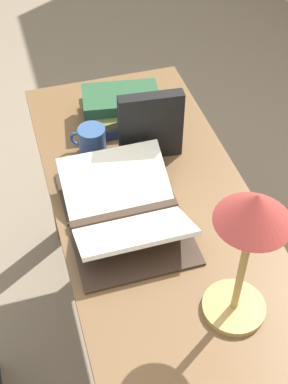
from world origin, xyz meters
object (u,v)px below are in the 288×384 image
(book_stack_tall, at_px, (121,107))
(coffee_mug, at_px, (92,141))
(open_book, at_px, (124,210))
(reading_lamp, at_px, (251,229))
(book_standing_upright, at_px, (151,126))

(book_stack_tall, bearing_deg, coffee_mug, -42.92)
(open_book, relative_size, reading_lamp, 1.11)
(book_standing_upright, bearing_deg, coffee_mug, -104.75)
(book_stack_tall, xyz_separation_m, coffee_mug, (0.14, -0.13, -0.00))
(open_book, bearing_deg, book_standing_upright, 147.83)
(open_book, xyz_separation_m, coffee_mug, (-0.29, -0.03, 0.02))
(open_book, distance_m, coffee_mug, 0.30)
(open_book, height_order, coffee_mug, open_book)
(book_standing_upright, distance_m, coffee_mug, 0.19)
(book_stack_tall, height_order, book_standing_upright, book_standing_upright)
(open_book, distance_m, reading_lamp, 0.48)
(book_stack_tall, bearing_deg, book_standing_upright, 11.01)
(open_book, bearing_deg, reading_lamp, 26.04)
(open_book, xyz_separation_m, book_stack_tall, (-0.44, 0.11, 0.02))
(open_book, height_order, book_stack_tall, same)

